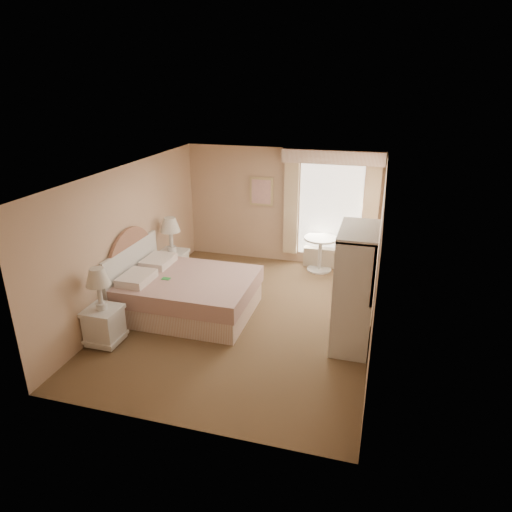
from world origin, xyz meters
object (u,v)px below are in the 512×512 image
(armoire, at_px, (354,297))
(bed, at_px, (182,292))
(nightstand_far, at_px, (172,258))
(round_table, at_px, (320,248))
(cafe_chair, at_px, (349,257))
(nightstand_near, at_px, (103,316))

(armoire, bearing_deg, bed, 176.10)
(nightstand_far, height_order, armoire, armoire)
(bed, bearing_deg, armoire, -3.90)
(round_table, bearing_deg, cafe_chair, -40.95)
(bed, bearing_deg, round_table, 50.71)
(round_table, relative_size, cafe_chair, 0.73)
(nightstand_far, xyz_separation_m, round_table, (2.76, 1.34, -0.00))
(nightstand_near, bearing_deg, cafe_chair, 43.26)
(nightstand_near, distance_m, round_table, 4.67)
(nightstand_far, distance_m, armoire, 3.91)
(nightstand_near, xyz_separation_m, nightstand_far, (-0.00, 2.43, 0.03))
(nightstand_far, distance_m, round_table, 3.07)
(bed, bearing_deg, nightstand_near, -119.62)
(nightstand_near, distance_m, cafe_chair, 4.68)
(armoire, bearing_deg, nightstand_far, 159.65)
(bed, bearing_deg, cafe_chair, 35.74)
(nightstand_near, bearing_deg, bed, 60.38)
(bed, relative_size, cafe_chair, 2.22)
(bed, height_order, nightstand_far, bed)
(bed, height_order, nightstand_near, bed)
(nightstand_near, relative_size, nightstand_far, 0.95)
(nightstand_far, xyz_separation_m, armoire, (3.65, -1.35, 0.27))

